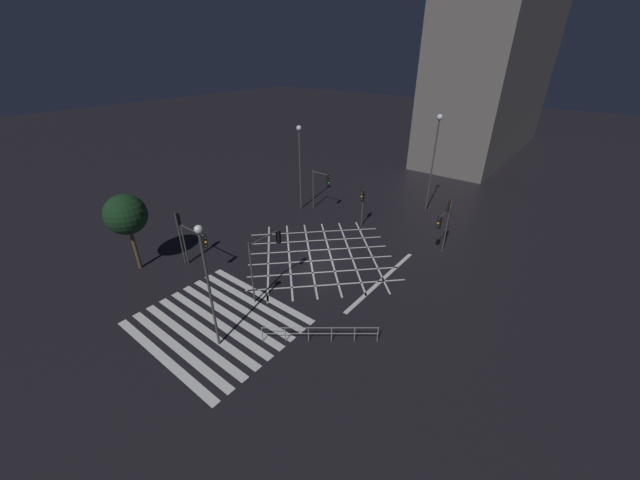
% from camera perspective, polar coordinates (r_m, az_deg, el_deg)
% --- Properties ---
extents(ground_plane, '(200.00, 200.00, 0.00)m').
position_cam_1_polar(ground_plane, '(28.93, -0.00, -2.43)').
color(ground_plane, black).
extents(road_markings, '(14.07, 21.10, 0.01)m').
position_cam_1_polar(road_markings, '(24.76, -9.32, -8.86)').
color(road_markings, silver).
rests_on(road_markings, ground_plane).
extents(office_building, '(10.06, 31.85, 23.51)m').
position_cam_1_polar(office_building, '(62.93, 26.35, 23.07)').
color(office_building, slate).
rests_on(office_building, ground_plane).
extents(traffic_light_median_south, '(0.36, 2.81, 4.44)m').
position_cam_1_polar(traffic_light_median_south, '(23.31, -8.56, -1.70)').
color(traffic_light_median_south, '#424244').
rests_on(traffic_light_median_south, ground_plane).
extents(traffic_light_sw_cross, '(0.36, 0.39, 4.37)m').
position_cam_1_polar(traffic_light_sw_cross, '(28.28, -21.61, 1.80)').
color(traffic_light_sw_cross, '#424244').
rests_on(traffic_light_sw_cross, ground_plane).
extents(traffic_light_ne_main, '(0.39, 0.36, 4.57)m').
position_cam_1_polar(traffic_light_ne_main, '(29.66, 19.75, 3.67)').
color(traffic_light_ne_main, '#424244').
rests_on(traffic_light_ne_main, ground_plane).
extents(traffic_light_ne_cross, '(0.36, 2.56, 3.68)m').
position_cam_1_polar(traffic_light_ne_cross, '(29.61, 19.03, 2.60)').
color(traffic_light_ne_cross, '#424244').
rests_on(traffic_light_ne_cross, ground_plane).
extents(traffic_light_median_north, '(0.36, 0.39, 3.48)m').
position_cam_1_polar(traffic_light_median_north, '(32.92, 6.78, 6.21)').
color(traffic_light_median_north, '#424244').
rests_on(traffic_light_median_north, ground_plane).
extents(traffic_light_nw_main, '(2.13, 0.36, 4.06)m').
position_cam_1_polar(traffic_light_nw_main, '(35.89, 0.22, 9.14)').
color(traffic_light_nw_main, '#424244').
rests_on(traffic_light_nw_main, ground_plane).
extents(traffic_light_sw_main, '(3.09, 0.36, 3.50)m').
position_cam_1_polar(traffic_light_sw_main, '(27.16, -19.26, -0.09)').
color(traffic_light_sw_main, '#424244').
rests_on(traffic_light_sw_main, ground_plane).
extents(street_lamp_east, '(0.50, 0.50, 8.43)m').
position_cam_1_polar(street_lamp_east, '(35.55, -3.28, 13.81)').
color(street_lamp_east, '#424244').
rests_on(street_lamp_east, ground_plane).
extents(street_lamp_west, '(0.55, 0.55, 9.55)m').
position_cam_1_polar(street_lamp_west, '(36.23, 18.01, 14.35)').
color(street_lamp_west, '#424244').
rests_on(street_lamp_west, ground_plane).
extents(street_lamp_far, '(0.43, 0.43, 7.52)m').
position_cam_1_polar(street_lamp_far, '(18.91, -17.75, -4.83)').
color(street_lamp_far, '#424244').
rests_on(street_lamp_far, ground_plane).
extents(street_tree_near, '(2.91, 2.91, 5.91)m').
position_cam_1_polar(street_tree_near, '(28.74, -28.65, 3.56)').
color(street_tree_near, brown).
rests_on(street_tree_near, ground_plane).
extents(pedestrian_railing, '(5.20, 4.12, 1.05)m').
position_cam_1_polar(pedestrian_railing, '(20.82, -0.00, -14.57)').
color(pedestrian_railing, '#9EA0A5').
rests_on(pedestrian_railing, ground_plane).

